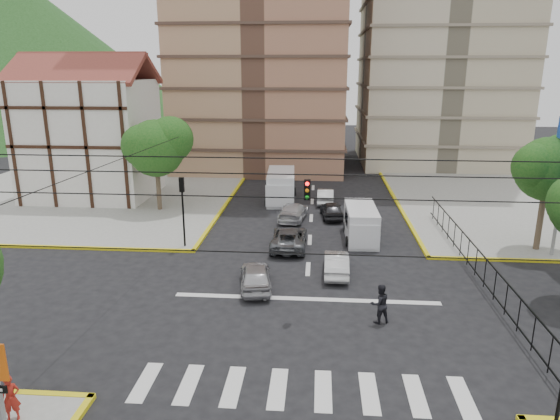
# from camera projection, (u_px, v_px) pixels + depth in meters

# --- Properties ---
(ground) EXTENTS (160.00, 160.00, 0.00)m
(ground) POSITION_uv_depth(u_px,v_px,m) (305.00, 310.00, 23.30)
(ground) COLOR black
(ground) RESTS_ON ground
(sidewalk_nw) EXTENTS (26.00, 26.00, 0.15)m
(sidewalk_nw) POSITION_uv_depth(u_px,v_px,m) (85.00, 196.00, 43.96)
(sidewalk_nw) COLOR gray
(sidewalk_nw) RESTS_ON ground
(sidewalk_ne) EXTENTS (26.00, 26.00, 0.15)m
(sidewalk_ne) POSITION_uv_depth(u_px,v_px,m) (556.00, 205.00, 40.96)
(sidewalk_ne) COLOR gray
(sidewalk_ne) RESTS_ON ground
(crosswalk_stripes) EXTENTS (12.00, 2.40, 0.01)m
(crosswalk_stripes) POSITION_uv_depth(u_px,v_px,m) (300.00, 389.00, 17.55)
(crosswalk_stripes) COLOR silver
(crosswalk_stripes) RESTS_ON ground
(stop_line) EXTENTS (13.00, 0.40, 0.01)m
(stop_line) POSITION_uv_depth(u_px,v_px,m) (306.00, 299.00, 24.45)
(stop_line) COLOR silver
(stop_line) RESTS_ON ground
(tudor_building) EXTENTS (10.80, 8.05, 12.23)m
(tudor_building) POSITION_uv_depth(u_px,v_px,m) (90.00, 137.00, 42.47)
(tudor_building) COLOR silver
(tudor_building) RESTS_ON ground
(distant_hill) EXTENTS (70.00, 70.00, 28.00)m
(distant_hill) POSITION_uv_depth(u_px,v_px,m) (16.00, 51.00, 90.73)
(distant_hill) COLOR #1F4818
(distant_hill) RESTS_ON ground
(park_fence) EXTENTS (0.10, 22.50, 1.66)m
(park_fence) POSITION_uv_depth(u_px,v_px,m) (474.00, 278.00, 26.94)
(park_fence) COLOR black
(park_fence) RESTS_ON ground
(tree_park_c) EXTENTS (4.65, 3.80, 7.25)m
(tree_park_c) POSITION_uv_depth(u_px,v_px,m) (550.00, 166.00, 29.43)
(tree_park_c) COLOR #473828
(tree_park_c) RESTS_ON ground
(tree_tudor) EXTENTS (5.39, 4.40, 7.43)m
(tree_tudor) POSITION_uv_depth(u_px,v_px,m) (157.00, 145.00, 38.13)
(tree_tudor) COLOR #473828
(tree_tudor) RESTS_ON ground
(traffic_light_nw) EXTENTS (0.28, 0.22, 4.40)m
(traffic_light_nw) POSITION_uv_depth(u_px,v_px,m) (182.00, 200.00, 30.52)
(traffic_light_nw) COLOR black
(traffic_light_nw) RESTS_ON ground
(traffic_light_hanging) EXTENTS (18.00, 9.12, 0.92)m
(traffic_light_hanging) POSITION_uv_depth(u_px,v_px,m) (306.00, 199.00, 19.74)
(traffic_light_hanging) COLOR black
(traffic_light_hanging) RESTS_ON ground
(van_right_lane) EXTENTS (2.06, 4.90, 2.19)m
(van_right_lane) POSITION_uv_depth(u_px,v_px,m) (361.00, 225.00, 32.51)
(van_right_lane) COLOR silver
(van_right_lane) RESTS_ON ground
(van_left_lane) EXTENTS (2.50, 5.76, 2.55)m
(van_left_lane) POSITION_uv_depth(u_px,v_px,m) (281.00, 187.00, 41.97)
(van_left_lane) COLOR silver
(van_left_lane) RESTS_ON ground
(car_silver_front_left) EXTENTS (2.13, 4.08, 1.33)m
(car_silver_front_left) POSITION_uv_depth(u_px,v_px,m) (256.00, 276.00, 25.53)
(car_silver_front_left) COLOR #B3B2B7
(car_silver_front_left) RESTS_ON ground
(car_white_front_right) EXTENTS (1.35, 3.75, 1.23)m
(car_white_front_right) POSITION_uv_depth(u_px,v_px,m) (336.00, 263.00, 27.27)
(car_white_front_right) COLOR silver
(car_white_front_right) RESTS_ON ground
(car_grey_mid_left) EXTENTS (2.15, 4.64, 1.29)m
(car_grey_mid_left) POSITION_uv_depth(u_px,v_px,m) (289.00, 238.00, 31.32)
(car_grey_mid_left) COLOR #56595D
(car_grey_mid_left) RESTS_ON ground
(car_silver_rear_left) EXTENTS (2.38, 4.61, 1.28)m
(car_silver_rear_left) POSITION_uv_depth(u_px,v_px,m) (293.00, 212.00, 37.08)
(car_silver_rear_left) COLOR #B8B9BD
(car_silver_rear_left) RESTS_ON ground
(car_darkgrey_mid_right) EXTENTS (1.88, 3.85, 1.26)m
(car_darkgrey_mid_right) POSITION_uv_depth(u_px,v_px,m) (332.00, 210.00, 37.56)
(car_darkgrey_mid_right) COLOR #262628
(car_darkgrey_mid_right) RESTS_ON ground
(car_white_rear_right) EXTENTS (1.40, 3.82, 1.25)m
(car_white_rear_right) POSITION_uv_depth(u_px,v_px,m) (325.00, 196.00, 41.68)
(car_white_rear_right) COLOR silver
(car_white_rear_right) RESTS_ON ground
(pedestrian_sw_corner) EXTENTS (0.66, 0.56, 1.54)m
(pedestrian_sw_corner) POSITION_uv_depth(u_px,v_px,m) (11.00, 398.00, 15.65)
(pedestrian_sw_corner) COLOR #AC241A
(pedestrian_sw_corner) RESTS_ON sidewalk_sw
(pedestrian_crosswalk) EXTENTS (1.06, 0.95, 1.81)m
(pedestrian_crosswalk) POSITION_uv_depth(u_px,v_px,m) (380.00, 304.00, 21.97)
(pedestrian_crosswalk) COLOR black
(pedestrian_crosswalk) RESTS_ON ground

